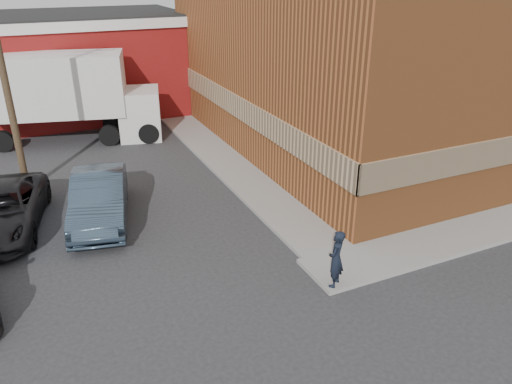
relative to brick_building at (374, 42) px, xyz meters
name	(u,v)px	position (x,y,z in m)	size (l,w,h in m)	color
ground	(311,259)	(-8.50, -9.00, -4.68)	(90.00, 90.00, 0.00)	#28282B
brick_building	(374,42)	(0.00, 0.00, 0.00)	(14.25, 18.25, 9.36)	brown
sidewalk_west	(221,158)	(-7.90, 0.00, -4.62)	(1.80, 18.00, 0.12)	gray
warehouse	(39,66)	(-14.50, 11.00, -1.87)	(16.30, 8.30, 5.60)	maroon
utility_pole	(2,67)	(-16.00, 0.00, 0.06)	(2.00, 0.26, 9.00)	#503E28
man	(336,259)	(-8.70, -10.55, -3.75)	(0.60, 0.39, 1.64)	black
sedan	(99,198)	(-13.75, -3.79, -3.87)	(1.73, 4.95, 1.63)	#334455
suv_a	(1,210)	(-16.78, -3.14, -3.95)	(2.42, 5.24, 1.46)	black
box_truck	(72,92)	(-13.37, 5.48, -2.25)	(8.92, 4.55, 4.23)	silver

